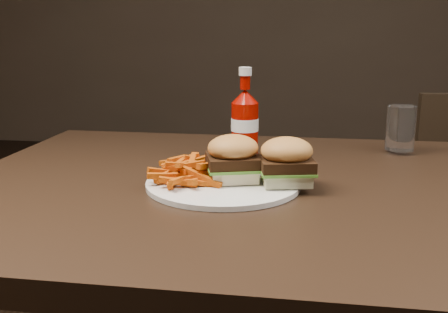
# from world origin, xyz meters

# --- Properties ---
(dining_table) EXTENTS (1.20, 0.80, 0.04)m
(dining_table) POSITION_xyz_m (0.00, 0.00, 0.73)
(dining_table) COLOR black
(dining_table) RESTS_ON ground
(plate) EXTENTS (0.26, 0.26, 0.01)m
(plate) POSITION_xyz_m (-0.12, -0.03, 0.76)
(plate) COLOR white
(plate) RESTS_ON dining_table
(sandwich_half_a) EXTENTS (0.09, 0.09, 0.02)m
(sandwich_half_a) POSITION_xyz_m (-0.10, -0.03, 0.77)
(sandwich_half_a) COLOR beige
(sandwich_half_a) RESTS_ON plate
(sandwich_half_b) EXTENTS (0.09, 0.09, 0.02)m
(sandwich_half_b) POSITION_xyz_m (-0.01, -0.03, 0.77)
(sandwich_half_b) COLOR beige
(sandwich_half_b) RESTS_ON plate
(fries_pile) EXTENTS (0.15, 0.15, 0.05)m
(fries_pile) POSITION_xyz_m (-0.18, -0.03, 0.78)
(fries_pile) COLOR #B2580E
(fries_pile) RESTS_ON plate
(ketchup_bottle) EXTENTS (0.07, 0.07, 0.11)m
(ketchup_bottle) POSITION_xyz_m (-0.11, 0.17, 0.81)
(ketchup_bottle) COLOR #8A0901
(ketchup_bottle) RESTS_ON dining_table
(tumbler) EXTENTS (0.07, 0.07, 0.09)m
(tumbler) POSITION_xyz_m (0.22, 0.27, 0.81)
(tumbler) COLOR white
(tumbler) RESTS_ON dining_table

